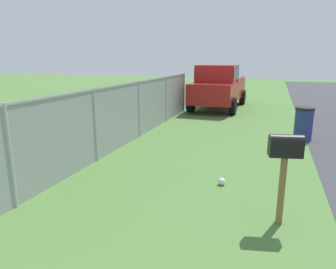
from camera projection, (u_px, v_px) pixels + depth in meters
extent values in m
cube|color=brown|center=(282.00, 190.00, 4.51)|extent=(0.09, 0.09, 1.04)
cube|color=black|center=(285.00, 149.00, 4.35)|extent=(0.29, 0.49, 0.22)
cylinder|color=black|center=(286.00, 141.00, 4.33)|extent=(0.29, 0.49, 0.20)
cube|color=red|center=(286.00, 142.00, 4.44)|extent=(0.02, 0.04, 0.18)
cube|color=maroon|center=(219.00, 90.00, 15.10)|extent=(5.13, 2.01, 0.90)
cube|color=maroon|center=(217.00, 73.00, 14.34)|extent=(1.77, 1.78, 0.76)
cube|color=black|center=(217.00, 73.00, 14.34)|extent=(1.72, 1.82, 0.53)
cube|color=maroon|center=(241.00, 79.00, 15.71)|extent=(2.65, 0.14, 0.12)
cube|color=maroon|center=(207.00, 78.00, 16.29)|extent=(2.65, 0.14, 0.12)
cylinder|color=black|center=(233.00, 106.00, 13.37)|extent=(0.77, 0.28, 0.76)
cylinder|color=black|center=(191.00, 104.00, 14.01)|extent=(0.77, 0.28, 0.76)
cylinder|color=black|center=(242.00, 97.00, 16.43)|extent=(0.77, 0.28, 0.76)
cylinder|color=black|center=(208.00, 96.00, 17.07)|extent=(0.77, 0.28, 0.76)
cylinder|color=navy|center=(303.00, 125.00, 9.17)|extent=(0.51, 0.51, 0.92)
cylinder|color=black|center=(305.00, 109.00, 9.05)|extent=(0.54, 0.54, 0.08)
cylinder|color=#9EA3A8|center=(10.00, 157.00, 4.92)|extent=(0.07, 0.07, 1.74)
cylinder|color=#9EA3A8|center=(95.00, 125.00, 7.23)|extent=(0.07, 0.07, 1.74)
cylinder|color=#9EA3A8|center=(139.00, 109.00, 9.54)|extent=(0.07, 0.07, 1.74)
cylinder|color=#9EA3A8|center=(166.00, 99.00, 11.85)|extent=(0.07, 0.07, 1.74)
cylinder|color=#9EA3A8|center=(184.00, 92.00, 14.16)|extent=(0.07, 0.07, 1.74)
cube|color=#9EA3A8|center=(119.00, 85.00, 8.18)|extent=(12.58, 0.04, 0.04)
cube|color=gray|center=(120.00, 116.00, 8.38)|extent=(12.58, 0.01, 1.74)
sphere|color=silver|center=(222.00, 181.00, 6.00)|extent=(0.14, 0.14, 0.14)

